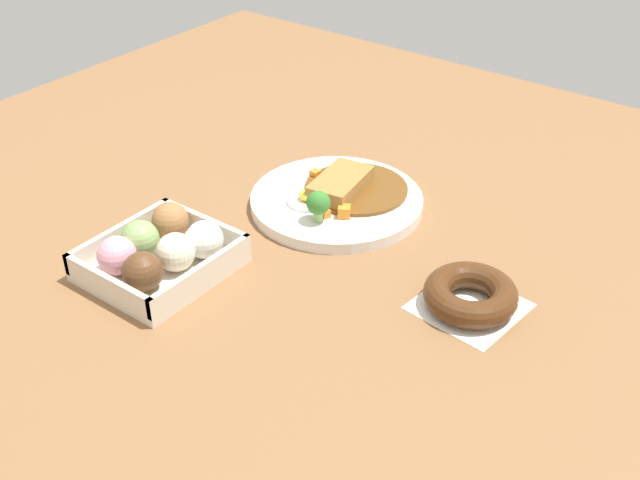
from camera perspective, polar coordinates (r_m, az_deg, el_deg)
ground_plane at (r=1.09m, az=-2.00°, el=-1.84°), size 1.60×1.60×0.00m
curry_plate at (r=1.21m, az=1.28°, el=3.00°), size 0.26×0.26×0.07m
donut_box at (r=1.08m, az=-11.45°, el=-0.88°), size 0.18×0.16×0.06m
chocolate_ring_donut at (r=1.02m, az=10.74°, el=-3.90°), size 0.14×0.14×0.04m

